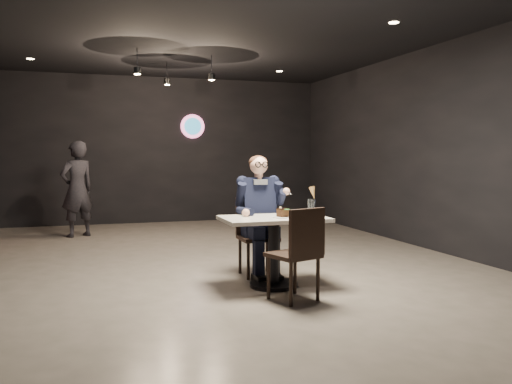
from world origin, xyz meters
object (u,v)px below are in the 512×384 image
object	(u,v)px
chair_far	(258,236)
chair_near	(293,253)
seated_man	(258,214)
passerby	(77,189)
sundae_glass	(311,208)
main_table	(274,252)

from	to	relation	value
chair_far	chair_near	world-z (taller)	same
seated_man	passerby	xyz separation A→B (m)	(-2.04, 3.78, 0.10)
chair_far	seated_man	size ratio (longest dim) A/B	0.64
sundae_glass	passerby	size ratio (longest dim) A/B	0.11
chair_near	passerby	world-z (taller)	passerby
main_table	passerby	world-z (taller)	passerby
main_table	seated_man	distance (m)	0.65
main_table	sundae_glass	distance (m)	0.63
seated_man	sundae_glass	world-z (taller)	seated_man
chair_near	passerby	distance (m)	5.31
chair_far	passerby	xyz separation A→B (m)	(-2.04, 3.78, 0.36)
main_table	seated_man	bearing A→B (deg)	90.00
chair_near	passerby	size ratio (longest dim) A/B	0.56
seated_man	chair_near	bearing A→B (deg)	-90.00
main_table	passerby	bearing A→B (deg)	115.23
seated_man	sundae_glass	size ratio (longest dim) A/B	7.77
chair_far	seated_man	distance (m)	0.26
sundae_glass	main_table	bearing A→B (deg)	173.43
chair_near	sundae_glass	bearing A→B (deg)	32.62
chair_far	sundae_glass	distance (m)	0.82
chair_far	sundae_glass	xyz separation A→B (m)	(0.41, -0.60, 0.38)
sundae_glass	chair_far	bearing A→B (deg)	124.65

